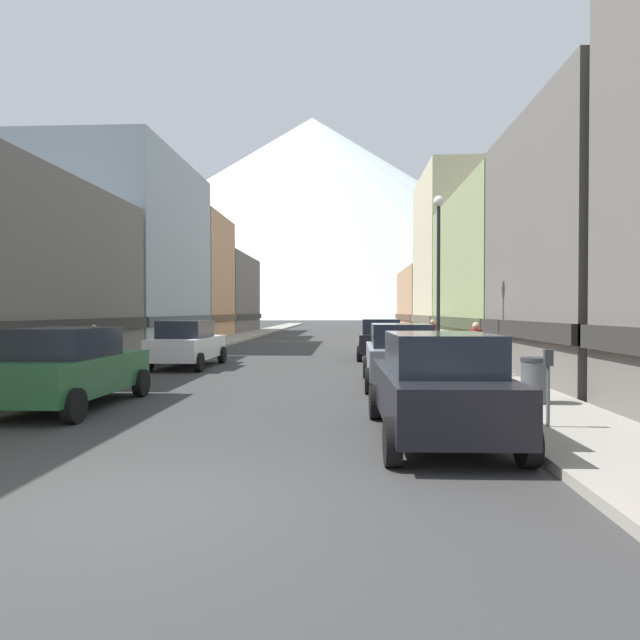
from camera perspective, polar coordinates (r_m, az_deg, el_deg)
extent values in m
plane|color=#353535|center=(6.58, -18.69, -18.10)|extent=(400.00, 400.00, 0.00)
cube|color=gray|center=(41.72, -8.93, -1.91)|extent=(2.50, 100.00, 0.15)
cube|color=gray|center=(41.02, 8.43, -1.95)|extent=(2.50, 100.00, 0.15)
cube|color=#99A5B2|center=(35.17, -19.74, 6.55)|extent=(7.31, 12.47, 11.22)
cube|color=#444A50|center=(35.00, -19.70, 0.00)|extent=(7.61, 12.47, 0.50)
cube|color=tan|center=(45.36, -15.68, 4.32)|extent=(9.24, 8.25, 9.68)
cube|color=brown|center=(45.28, -15.67, 0.22)|extent=(9.54, 8.25, 0.50)
cube|color=#66605B|center=(55.68, -11.24, 2.66)|extent=(7.59, 13.19, 7.65)
cube|color=#2D2B29|center=(55.65, -11.24, 0.37)|extent=(7.89, 13.19, 0.50)
cube|color=#8C9966|center=(28.96, 21.35, 4.52)|extent=(7.86, 12.59, 7.96)
cube|color=#3F442D|center=(28.90, 21.32, -0.19)|extent=(8.16, 12.59, 0.50)
cube|color=beige|center=(40.30, 16.90, 6.22)|extent=(8.97, 10.09, 11.75)
cube|color=#595444|center=(40.13, 16.87, 0.13)|extent=(9.27, 10.09, 0.50)
cube|color=tan|center=(51.98, 12.52, 1.88)|extent=(6.96, 13.49, 6.03)
cube|color=brown|center=(51.98, 12.52, 0.32)|extent=(7.26, 13.49, 0.50)
cube|color=#265933|center=(13.29, -24.55, -5.19)|extent=(1.88, 4.42, 0.80)
cube|color=#1E232D|center=(13.01, -25.09, -2.14)|extent=(1.62, 2.21, 0.64)
cylinder|color=black|center=(15.21, -24.69, -5.94)|extent=(0.23, 0.68, 0.68)
cylinder|color=black|center=(14.44, -18.19, -6.27)|extent=(0.23, 0.68, 0.68)
cylinder|color=black|center=(11.47, -24.34, -8.18)|extent=(0.23, 0.68, 0.68)
cube|color=silver|center=(21.44, -13.65, -2.83)|extent=(1.90, 4.43, 0.80)
cube|color=#1E232D|center=(21.16, -13.86, -0.93)|extent=(1.63, 2.22, 0.64)
cylinder|color=black|center=(23.31, -14.60, -3.52)|extent=(0.23, 0.68, 0.68)
cylinder|color=black|center=(22.80, -10.19, -3.60)|extent=(0.23, 0.68, 0.68)
cylinder|color=black|center=(20.22, -17.54, -4.21)|extent=(0.23, 0.68, 0.68)
cylinder|color=black|center=(19.63, -12.52, -4.34)|extent=(0.23, 0.68, 0.68)
cube|color=black|center=(9.40, 12.17, -7.65)|extent=(1.93, 4.44, 0.80)
cube|color=#1E232D|center=(9.07, 12.47, -3.38)|extent=(1.65, 2.23, 0.64)
cylinder|color=black|center=(10.97, 5.78, -8.51)|extent=(0.23, 0.68, 0.68)
cylinder|color=black|center=(11.25, 15.28, -8.30)|extent=(0.23, 0.68, 0.68)
cylinder|color=black|center=(7.74, 7.57, -12.51)|extent=(0.23, 0.68, 0.68)
cylinder|color=black|center=(8.13, 20.86, -11.91)|extent=(0.23, 0.68, 0.68)
cube|color=slate|center=(15.85, 8.35, -4.14)|extent=(1.90, 4.43, 0.80)
cube|color=#1E232D|center=(15.56, 8.43, -1.57)|extent=(1.63, 2.22, 0.64)
cylinder|color=black|center=(17.48, 4.89, -4.97)|extent=(0.23, 0.68, 0.68)
cylinder|color=black|center=(17.62, 10.90, -4.94)|extent=(0.23, 0.68, 0.68)
cylinder|color=black|center=(14.21, 5.16, -6.34)|extent=(0.23, 0.68, 0.68)
cylinder|color=black|center=(14.37, 12.56, -6.28)|extent=(0.23, 0.68, 0.68)
cube|color=black|center=(24.75, 6.38, -2.31)|extent=(2.05, 4.48, 0.80)
cube|color=#1E232D|center=(24.47, 6.39, -0.66)|extent=(1.70, 2.27, 0.64)
cylinder|color=black|center=(26.42, 4.33, -2.97)|extent=(0.25, 0.69, 0.68)
cylinder|color=black|center=(26.45, 8.33, -2.97)|extent=(0.25, 0.69, 0.68)
cylinder|color=black|center=(23.13, 4.15, -3.52)|extent=(0.25, 0.69, 0.68)
cylinder|color=black|center=(23.16, 8.72, -3.53)|extent=(0.25, 0.69, 0.68)
cylinder|color=#595960|center=(10.25, 22.75, -7.35)|extent=(0.06, 0.06, 1.05)
cube|color=#33383F|center=(10.17, 22.77, -3.64)|extent=(0.14, 0.10, 0.28)
cylinder|color=#4C5156|center=(12.77, 21.49, -6.05)|extent=(0.56, 0.56, 0.90)
cylinder|color=#2D2D33|center=(12.73, 21.51, -3.86)|extent=(0.59, 0.59, 0.08)
cylinder|color=maroon|center=(17.49, 15.98, -3.28)|extent=(0.36, 0.36, 1.43)
sphere|color=tan|center=(17.45, 15.99, -0.58)|extent=(0.23, 0.23, 0.23)
cylinder|color=maroon|center=(25.93, 11.67, -1.95)|extent=(0.36, 0.36, 1.38)
sphere|color=tan|center=(25.91, 11.68, -0.19)|extent=(0.22, 0.22, 0.22)
cylinder|color=brown|center=(19.92, -22.56, -2.96)|extent=(0.36, 0.36, 1.32)
sphere|color=tan|center=(19.88, -22.57, -0.75)|extent=(0.21, 0.21, 0.21)
cylinder|color=black|center=(18.78, 12.27, 3.24)|extent=(0.12, 0.12, 5.50)
sphere|color=white|center=(19.13, 12.30, 12.04)|extent=(0.36, 0.36, 0.36)
cone|color=silver|center=(270.26, -0.79, 10.73)|extent=(280.31, 280.31, 96.17)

